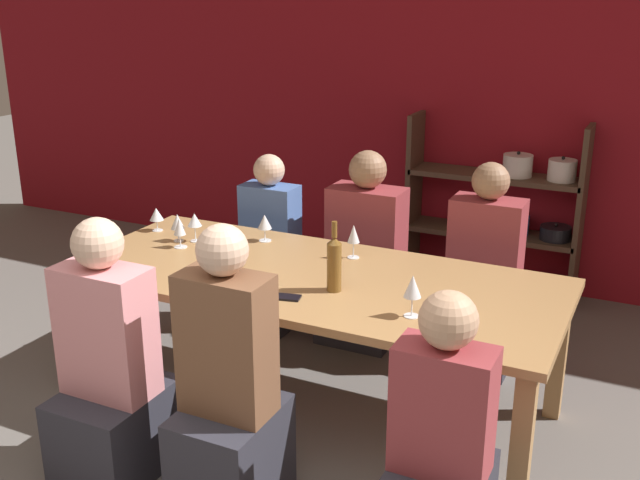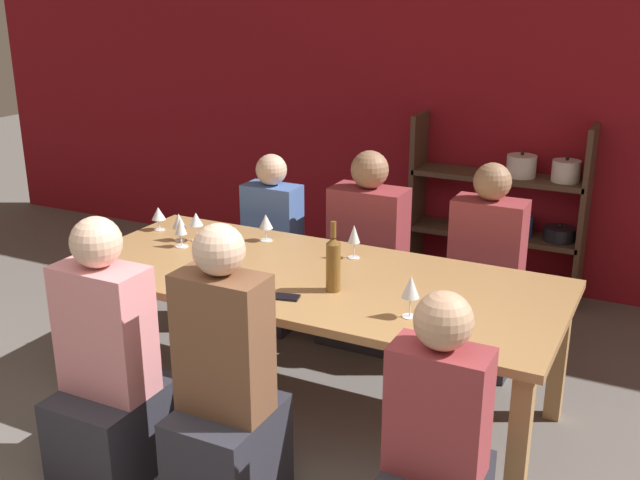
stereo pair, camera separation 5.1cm
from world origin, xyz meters
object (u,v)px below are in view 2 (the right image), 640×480
(wine_glass_empty_c, at_px, (196,220))
(person_far_a, at_px, (484,292))
(shelf_unit, at_px, (506,225))
(cell_phone, at_px, (283,297))
(wine_glass_red_b, at_px, (266,222))
(wine_glass_white_a, at_px, (354,235))
(person_near_c, at_px, (435,472))
(dining_table, at_px, (311,288))
(wine_bottle_green, at_px, (333,263))
(person_far_b, at_px, (273,262))
(wine_glass_empty_b, at_px, (179,221))
(wine_glass_empty_d, at_px, (411,288))
(wine_glass_empty_a, at_px, (181,227))
(person_near_b, at_px, (110,382))
(wine_glass_red_a, at_px, (158,214))
(person_far_c, at_px, (368,270))
(person_near_a, at_px, (226,409))

(wine_glass_empty_c, distance_m, person_far_a, 1.69)
(shelf_unit, relative_size, cell_phone, 7.70)
(wine_glass_red_b, height_order, person_far_a, person_far_a)
(wine_glass_white_a, height_order, person_near_c, person_near_c)
(dining_table, height_order, wine_bottle_green, wine_bottle_green)
(person_far_b, bearing_deg, dining_table, 130.46)
(wine_glass_red_b, bearing_deg, wine_glass_empty_b, -154.05)
(wine_glass_empty_d, height_order, person_far_b, person_far_b)
(wine_glass_empty_a, xyz_separation_m, wine_glass_empty_d, (1.44, -0.31, 0.02))
(wine_glass_empty_b, height_order, wine_glass_red_b, wine_glass_empty_b)
(wine_glass_red_b, height_order, person_near_b, person_near_b)
(wine_glass_red_a, relative_size, wine_glass_empty_c, 0.85)
(shelf_unit, height_order, wine_glass_white_a, shelf_unit)
(wine_bottle_green, relative_size, person_far_c, 0.29)
(wine_glass_white_a, bearing_deg, wine_bottle_green, -77.82)
(wine_glass_white_a, relative_size, person_near_b, 0.15)
(person_far_a, xyz_separation_m, person_far_c, (-0.74, 0.04, -0.01))
(person_far_c, bearing_deg, person_near_b, 75.82)
(shelf_unit, relative_size, wine_glass_red_b, 8.06)
(wine_glass_red_a, height_order, person_far_a, person_far_a)
(wine_bottle_green, relative_size, person_far_b, 0.30)
(shelf_unit, xyz_separation_m, wine_glass_empty_d, (0.09, -2.24, 0.36))
(person_near_a, xyz_separation_m, person_near_b, (-0.61, -0.00, -0.03))
(wine_glass_white_a, distance_m, cell_phone, 0.65)
(person_far_b, bearing_deg, wine_glass_red_b, 116.42)
(dining_table, bearing_deg, cell_phone, -86.22)
(shelf_unit, relative_size, person_near_a, 0.99)
(wine_glass_white_a, height_order, person_near_a, person_near_a)
(wine_glass_empty_a, distance_m, wine_glass_empty_b, 0.11)
(wine_glass_empty_b, height_order, wine_glass_empty_d, wine_glass_empty_d)
(person_far_a, bearing_deg, wine_bottle_green, 65.58)
(shelf_unit, height_order, person_near_a, person_near_a)
(wine_glass_empty_c, bearing_deg, wine_glass_empty_a, -96.86)
(person_near_c, bearing_deg, person_far_a, 99.16)
(wine_glass_empty_b, distance_m, wine_glass_red_a, 0.25)
(wine_glass_empty_b, bearing_deg, person_far_a, 25.75)
(shelf_unit, xyz_separation_m, wine_glass_empty_a, (-1.35, -1.92, 0.34))
(person_far_a, bearing_deg, wine_glass_white_a, 45.56)
(person_near_c, bearing_deg, person_near_b, -178.23)
(shelf_unit, xyz_separation_m, cell_phone, (-0.50, -2.30, 0.23))
(wine_bottle_green, relative_size, wine_glass_empty_a, 2.04)
(dining_table, relative_size, wine_glass_empty_b, 15.80)
(person_far_b, bearing_deg, cell_phone, 122.24)
(person_near_a, bearing_deg, person_far_b, 114.20)
(shelf_unit, height_order, wine_glass_empty_b, shelf_unit)
(dining_table, distance_m, person_far_a, 1.13)
(wine_glass_empty_a, bearing_deg, wine_glass_red_a, 148.21)
(shelf_unit, xyz_separation_m, dining_table, (-0.52, -1.98, 0.15))
(wine_glass_empty_d, bearing_deg, wine_bottle_green, 164.39)
(wine_glass_red_b, bearing_deg, wine_glass_white_a, -3.83)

